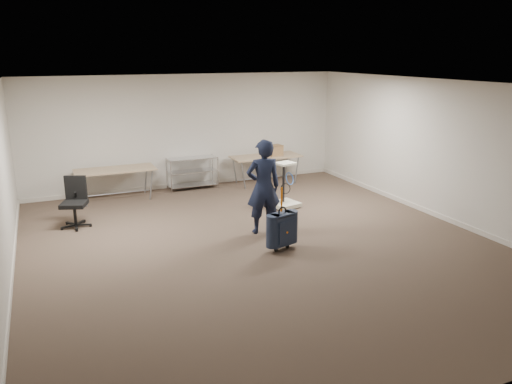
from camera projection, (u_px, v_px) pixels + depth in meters
name	position (u px, v px, depth m)	size (l,w,h in m)	color
ground	(261.00, 245.00, 8.84)	(9.00, 9.00, 0.00)	#413427
room_shell	(233.00, 220.00, 10.04)	(8.00, 9.00, 9.00)	beige
folding_table_left	(115.00, 171.00, 11.41)	(1.80, 0.75, 0.73)	#96795C
folding_table_right	(266.00, 158.00, 12.87)	(1.80, 0.75, 0.73)	#96795C
wire_shelf	(192.00, 171.00, 12.43)	(1.22, 0.47, 0.80)	silver
person	(263.00, 187.00, 9.26)	(0.65, 0.43, 1.79)	black
suitcase	(282.00, 229.00, 8.54)	(0.46, 0.33, 1.12)	black
office_chair	(75.00, 212.00, 9.74)	(0.60, 0.60, 0.98)	black
equipment_cart	(285.00, 196.00, 10.97)	(0.66, 0.66, 1.01)	beige
cardboard_box	(275.00, 150.00, 12.86)	(0.36, 0.27, 0.27)	olive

